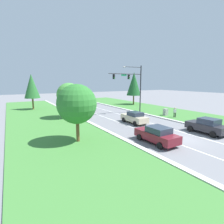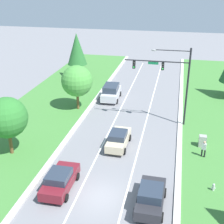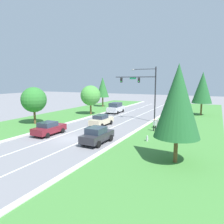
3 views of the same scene
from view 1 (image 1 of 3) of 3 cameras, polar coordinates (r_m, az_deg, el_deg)
ground_plane at (r=19.81m, az=21.93°, el=-7.87°), size 160.00×160.00×0.00m
curb_strip_right at (r=24.40m, az=30.09°, el=-5.04°), size 0.50×90.00×0.15m
curb_strip_left at (r=15.86m, az=9.14°, el=-11.39°), size 0.50×90.00×0.15m
grass_verge_left at (r=13.38m, az=-9.13°, el=-15.73°), size 10.00×90.00×0.08m
lane_stripe_inner_left at (r=18.46m, az=18.48°, el=-8.93°), size 0.14×81.00×0.01m
lane_stripe_inner_right at (r=21.23m, az=24.91°, el=-6.90°), size 0.14×81.00×0.01m
traffic_signal_mast at (r=31.95m, az=6.76°, el=9.64°), size 6.94×0.41×8.69m
silver_suv at (r=33.88m, az=-10.43°, el=1.68°), size 2.41×4.86×2.09m
charcoal_sedan at (r=22.45m, az=28.56°, el=-3.98°), size 2.10×4.35×1.77m
champagne_sedan at (r=24.80m, az=7.31°, el=-1.76°), size 2.00×4.48×1.64m
burgundy_sedan at (r=17.31m, az=14.43°, el=-7.16°), size 2.09×4.44×1.62m
utility_cabinet at (r=31.40m, az=17.07°, el=-0.06°), size 0.70×0.60×1.23m
pedestrian at (r=30.09m, az=19.84°, el=-0.01°), size 0.42×0.30×1.69m
fire_hydrant at (r=27.84m, az=28.33°, el=-2.62°), size 0.34×0.20×0.70m
oak_near_left_tree at (r=28.54m, az=-13.89°, el=5.40°), size 3.82×3.82×5.63m
conifer_far_right_tree at (r=44.84m, az=7.16°, el=9.10°), size 3.60×3.60×8.14m
oak_far_left_tree at (r=16.71m, az=-11.40°, el=2.54°), size 3.75×3.75×5.60m
conifer_mid_left_tree at (r=39.74m, az=-24.75°, el=7.66°), size 3.08×3.08×7.36m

